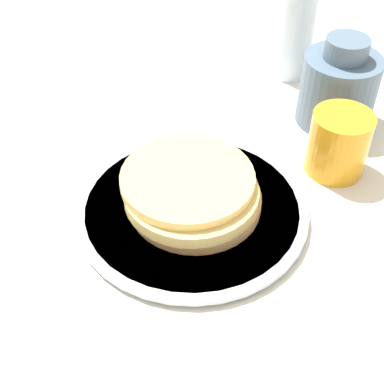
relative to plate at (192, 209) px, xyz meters
name	(u,v)px	position (x,y,z in m)	size (l,w,h in m)	color
ground_plane	(211,202)	(0.01, -0.03, -0.01)	(4.00, 4.00, 0.00)	silver
plate	(192,209)	(0.00, 0.00, 0.00)	(0.26, 0.26, 0.01)	silver
pancake_stack	(192,192)	(0.00, 0.00, 0.03)	(0.16, 0.16, 0.04)	tan
juice_glass	(338,143)	(0.04, -0.19, 0.03)	(0.07, 0.07, 0.08)	orange
cream_jug	(338,87)	(0.13, -0.23, 0.05)	(0.10, 0.10, 0.12)	#4C6075
water_bottle_near	(298,0)	(0.27, -0.22, 0.11)	(0.06, 0.06, 0.25)	silver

